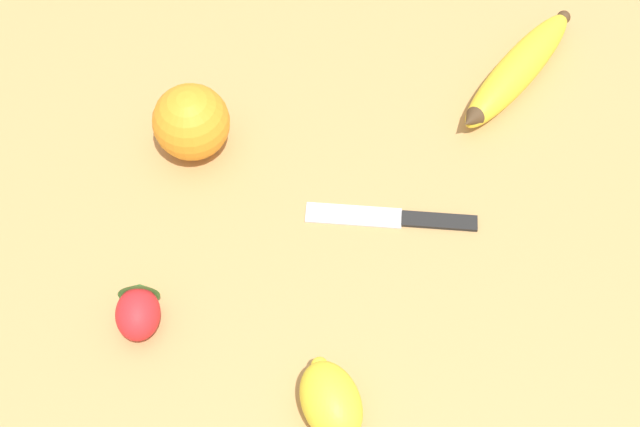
% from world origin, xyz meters
% --- Properties ---
extents(ground_plane, '(3.00, 3.00, 0.00)m').
position_xyz_m(ground_plane, '(0.00, 0.00, 0.00)').
color(ground_plane, tan).
extents(banana, '(0.18, 0.14, 0.04)m').
position_xyz_m(banana, '(-0.19, 0.16, 0.02)').
color(banana, yellow).
rests_on(banana, ground_plane).
extents(orange, '(0.08, 0.08, 0.08)m').
position_xyz_m(orange, '(-0.08, -0.16, 0.04)').
color(orange, orange).
rests_on(orange, ground_plane).
extents(strawberry, '(0.06, 0.05, 0.04)m').
position_xyz_m(strawberry, '(0.12, -0.18, 0.02)').
color(strawberry, red).
rests_on(strawberry, ground_plane).
extents(lemon, '(0.09, 0.08, 0.05)m').
position_xyz_m(lemon, '(0.19, 0.00, 0.03)').
color(lemon, yellow).
rests_on(lemon, ground_plane).
extents(paring_knife, '(0.02, 0.17, 0.01)m').
position_xyz_m(paring_knife, '(-0.01, 0.05, 0.00)').
color(paring_knife, silver).
rests_on(paring_knife, ground_plane).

